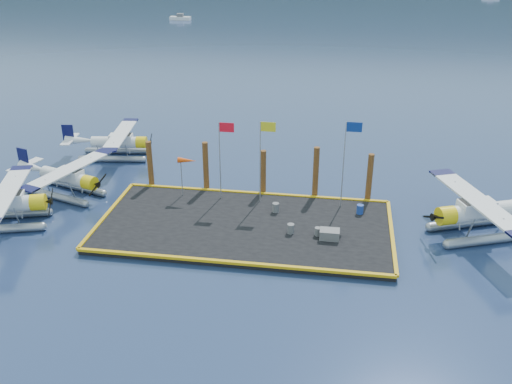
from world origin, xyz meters
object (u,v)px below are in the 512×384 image
drum_2 (318,232)px  flagpole_blue (347,152)px  drum_4 (360,209)px  piling_1 (206,168)px  seaplane_b (67,179)px  piling_3 (316,174)px  seaplane_c (118,144)px  windsock (187,161)px  drum_1 (291,229)px  piling_4 (369,179)px  flagpole_red (222,149)px  seaplane_d (481,214)px  piling_2 (263,174)px  flagpole_yellow (263,150)px  piling_0 (150,166)px  seaplane_a (3,206)px  drum_5 (276,208)px  crate (330,234)px

drum_2 → flagpole_blue: 6.32m
drum_4 → piling_1: size_ratio=0.16×
seaplane_b → piling_3: size_ratio=2.05×
seaplane_c → windsock: 11.54m
drum_1 → drum_2: 1.81m
seaplane_c → flagpole_blue: flagpole_blue is taller
drum_2 → piling_4: size_ratio=0.14×
piling_3 → flagpole_red: bearing=-166.7°
seaplane_b → drum_1: bearing=95.1°
seaplane_d → piling_2: 15.77m
flagpole_yellow → piling_0: size_ratio=1.55×
piling_1 → piling_3: bearing=0.0°
piling_0 → piling_1: size_ratio=0.95×
seaplane_c → piling_1: piling_1 is taller
drum_4 → seaplane_b: bearing=179.1°
windsock → flagpole_blue: bearing=-0.0°
flagpole_red → windsock: size_ratio=1.92×
seaplane_d → drum_1: (-12.55, -2.39, -0.87)m
drum_2 → flagpole_yellow: bearing=133.4°
seaplane_c → seaplane_d: size_ratio=0.86×
flagpole_blue → flagpole_red: bearing=180.0°
piling_2 → drum_4: bearing=-19.2°
flagpole_blue → piling_2: bearing=165.5°
seaplane_a → piling_0: size_ratio=2.39×
drum_5 → windsock: 7.53m
flagpole_yellow → piling_1: bearing=161.2°
drum_1 → crate: bearing=-7.9°
seaplane_b → drum_5: bearing=104.1°
seaplane_a → piling_2: size_ratio=2.51×
drum_4 → flagpole_blue: size_ratio=0.10×
crate → windsock: size_ratio=0.42×
seaplane_b → piling_3: bearing=114.3°
drum_1 → piling_1: 9.63m
flagpole_red → piling_4: flagpole_red is taller
seaplane_c → piling_2: (14.07, -5.93, 0.56)m
flagpole_yellow → piling_1: (-4.70, 1.60, -2.41)m
seaplane_c → flagpole_yellow: (14.27, -7.53, 3.17)m
seaplane_d → drum_1: size_ratio=15.22×
seaplane_d → piling_0: (-24.31, 3.78, 0.40)m
flagpole_red → windsock: 2.97m
piling_3 → piling_2: bearing=180.0°
seaplane_d → drum_2: 11.05m
flagpole_blue → piling_3: flagpole_blue is taller
drum_1 → drum_4: 5.86m
seaplane_a → seaplane_b: bearing=140.6°
drum_1 → drum_4: bearing=37.9°
seaplane_d → piling_3: piling_3 is taller
piling_2 → piling_3: size_ratio=0.88×
drum_1 → flagpole_red: size_ratio=0.11×
seaplane_c → seaplane_d: bearing=64.4°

